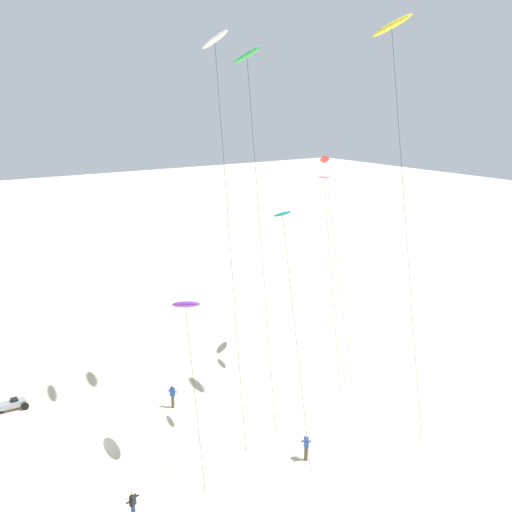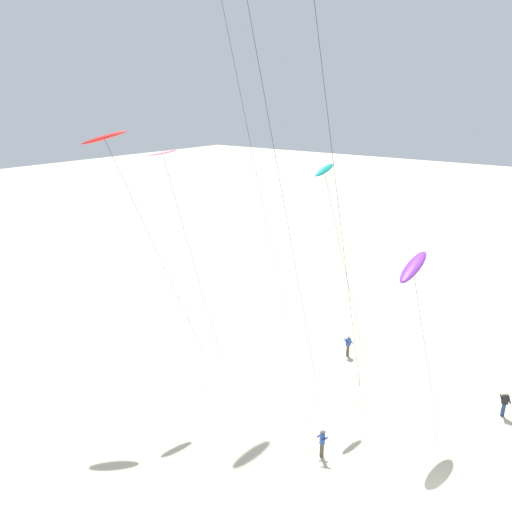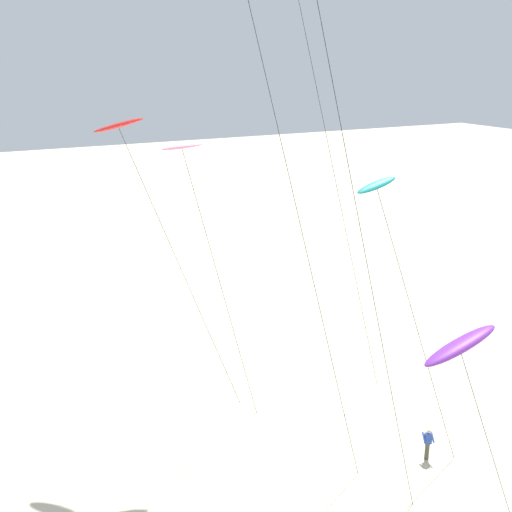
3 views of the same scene
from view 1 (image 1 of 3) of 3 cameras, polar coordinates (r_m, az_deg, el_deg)
ground_plane at (r=41.93m, az=-15.13°, el=-15.90°), size 260.00×260.00×0.00m
kite_purple at (r=35.38m, az=-6.40°, el=-4.43°), size 5.19×1.48×10.16m
kite_green at (r=41.75m, az=-0.81°, el=17.49°), size 7.18×2.18×23.94m
kite_yellow at (r=41.62m, az=12.21°, el=19.51°), size 7.63×2.21×25.73m
kite_pink at (r=45.81m, az=6.24°, el=6.58°), size 4.58×1.47×15.24m
kite_white at (r=39.50m, az=-3.74°, el=18.66°), size 7.21×2.13×24.65m
kite_red at (r=48.91m, az=6.25°, el=8.48°), size 6.94×2.71×16.49m
kite_teal at (r=36.74m, az=2.48°, el=3.13°), size 5.75×1.69×14.49m
kite_flyer_nearest at (r=44.33m, az=-7.56°, el=-12.43°), size 0.73×0.73×1.67m
kite_flyer_middle at (r=38.50m, az=4.57°, el=-16.81°), size 0.68×0.67×1.67m
kite_flyer_furthest at (r=34.45m, az=-11.08°, el=-21.25°), size 0.71×0.72×1.67m
beach_buggy at (r=46.93m, az=-21.15°, el=-12.38°), size 1.05×2.07×0.82m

